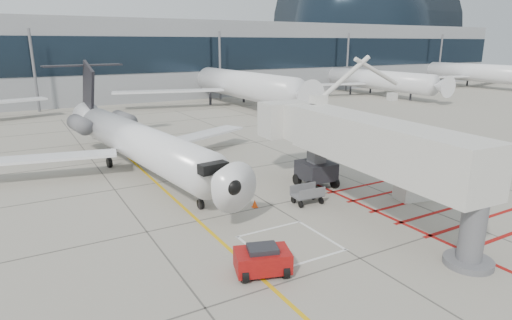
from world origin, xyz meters
TOP-DOWN VIEW (x-y plane):
  - ground_plane at (0.00, 0.00)m, footprint 260.00×260.00m
  - regional_jet at (-5.00, 12.86)m, footprint 28.02×33.64m
  - jet_bridge at (4.31, -0.42)m, footprint 10.19×19.59m
  - pushback_tug at (-4.75, -2.87)m, footprint 2.76×2.18m
  - baggage_cart at (2.14, 3.14)m, footprint 2.00×1.34m
  - ground_power_unit at (8.76, 0.36)m, footprint 2.59×1.82m
  - cone_nose at (-0.42, 7.49)m, footprint 0.40×0.40m
  - cone_side at (-1.10, 4.24)m, footprint 0.36×0.36m
  - terminal_building at (10.00, 70.00)m, footprint 180.00×28.00m
  - terminal_glass_band at (10.00, 55.95)m, footprint 180.00×0.10m
  - terminal_dome at (70.00, 70.00)m, footprint 40.00×28.00m
  - bg_aircraft_c at (18.50, 46.00)m, footprint 38.00×42.22m
  - bg_aircraft_d at (48.44, 46.00)m, footprint 32.64×36.27m
  - bg_aircraft_e at (80.15, 46.00)m, footprint 35.87×39.85m

SIDE VIEW (x-z plane):
  - ground_plane at x=0.00m, z-range 0.00..0.00m
  - cone_side at x=-1.10m, z-range 0.00..0.50m
  - cone_nose at x=-0.42m, z-range 0.00..0.55m
  - baggage_cart at x=2.14m, z-range 0.00..1.21m
  - pushback_tug at x=-4.75m, z-range 0.00..1.41m
  - ground_power_unit at x=8.76m, z-range 0.00..1.87m
  - jet_bridge at x=4.31m, z-range 0.00..7.63m
  - regional_jet at x=-5.00m, z-range 0.00..8.12m
  - bg_aircraft_d at x=48.44m, z-range 0.00..10.88m
  - bg_aircraft_e at x=80.15m, z-range 0.00..11.96m
  - bg_aircraft_c at x=18.50m, z-range 0.00..12.67m
  - terminal_building at x=10.00m, z-range 0.00..14.00m
  - terminal_glass_band at x=10.00m, z-range 5.00..11.00m
  - terminal_dome at x=70.00m, z-range 0.00..28.00m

